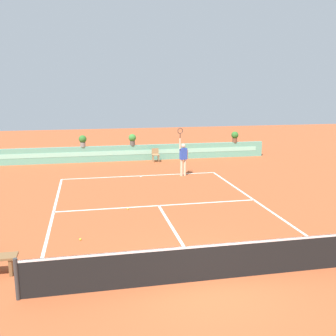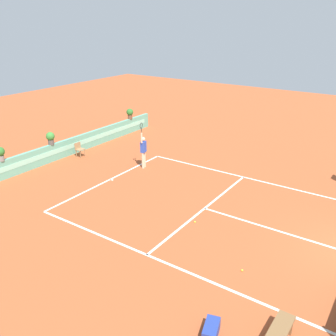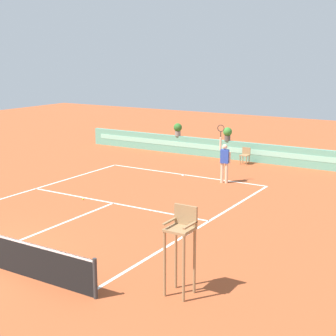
% 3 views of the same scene
% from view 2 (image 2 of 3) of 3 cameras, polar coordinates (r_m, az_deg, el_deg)
% --- Properties ---
extents(ground_plane, '(60.00, 60.00, 0.00)m').
position_cam_2_polar(ground_plane, '(16.02, 6.92, -6.57)').
color(ground_plane, '#A84C28').
extents(court_lines, '(8.32, 11.94, 0.01)m').
position_cam_2_polar(court_lines, '(16.31, 4.68, -5.90)').
color(court_lines, white).
rests_on(court_lines, ground).
extents(back_wall_barrier, '(18.00, 0.21, 1.00)m').
position_cam_2_polar(back_wall_barrier, '(22.08, -17.58, 2.18)').
color(back_wall_barrier, '#60A88E').
rests_on(back_wall_barrier, ground).
extents(ball_kid_chair, '(0.44, 0.44, 0.85)m').
position_cam_2_polar(ball_kid_chair, '(22.44, -13.48, 2.87)').
color(ball_kid_chair, '#99754C').
rests_on(ball_kid_chair, ground).
extents(gear_bag, '(0.77, 0.54, 0.36)m').
position_cam_2_polar(gear_bag, '(10.47, 6.65, -23.58)').
color(gear_bag, navy).
rests_on(gear_bag, ground).
extents(tennis_player, '(0.61, 0.30, 2.58)m').
position_cam_2_polar(tennis_player, '(20.06, -3.81, 2.88)').
color(tennis_player, beige).
rests_on(tennis_player, ground).
extents(tennis_ball_near_baseline, '(0.07, 0.07, 0.07)m').
position_cam_2_polar(tennis_ball_near_baseline, '(15.07, 4.15, -8.28)').
color(tennis_ball_near_baseline, '#CCE033').
rests_on(tennis_ball_near_baseline, ground).
extents(tennis_ball_mid_court, '(0.07, 0.07, 0.07)m').
position_cam_2_polar(tennis_ball_mid_court, '(12.71, 11.34, -15.18)').
color(tennis_ball_mid_court, '#CCE033').
rests_on(tennis_ball_mid_court, ground).
extents(potted_plant_left, '(0.48, 0.48, 0.72)m').
position_cam_2_polar(potted_plant_left, '(20.22, -24.45, 2.12)').
color(potted_plant_left, gray).
rests_on(potted_plant_left, back_wall_barrier).
extents(potted_plant_centre, '(0.48, 0.48, 0.72)m').
position_cam_2_polar(potted_plant_centre, '(21.86, -17.64, 4.50)').
color(potted_plant_centre, '#514C47').
rests_on(potted_plant_centre, back_wall_barrier).
extents(potted_plant_far_right, '(0.48, 0.48, 0.72)m').
position_cam_2_polar(potted_plant_far_right, '(26.50, -5.89, 8.41)').
color(potted_plant_far_right, brown).
rests_on(potted_plant_far_right, back_wall_barrier).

